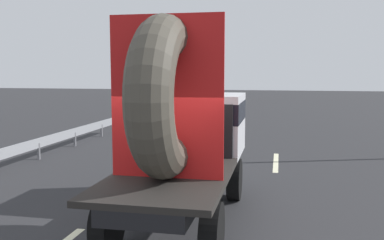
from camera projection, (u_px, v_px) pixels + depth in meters
name	position (u px, v px, depth m)	size (l,w,h in m)	color
ground_plane	(165.00, 234.00, 7.68)	(120.00, 120.00, 0.00)	#28282B
flatbed_truck	(185.00, 127.00, 8.37)	(2.02, 5.23, 3.84)	black
distant_sedan	(196.00, 106.00, 27.52)	(1.67, 3.91, 1.27)	black
guardrail	(58.00, 138.00, 15.36)	(0.10, 10.23, 0.71)	gray
lane_dash_left_far	(174.00, 155.00, 14.85)	(2.67, 0.16, 0.01)	beige
lane_dash_right_far	(276.00, 162.00, 13.71)	(2.93, 0.16, 0.01)	beige
oncoming_car	(176.00, 107.00, 26.72)	(1.71, 3.99, 1.30)	black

